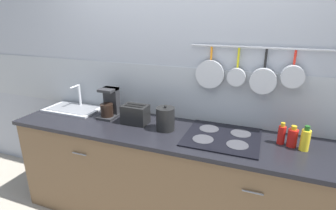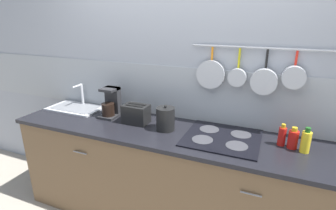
{
  "view_description": "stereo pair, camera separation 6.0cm",
  "coord_description": "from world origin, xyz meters",
  "px_view_note": "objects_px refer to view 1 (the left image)",
  "views": [
    {
      "loc": [
        0.71,
        -1.89,
        1.86
      ],
      "look_at": [
        -0.02,
        0.0,
        1.17
      ],
      "focal_mm": 28.0,
      "sensor_mm": 36.0,
      "label": 1
    },
    {
      "loc": [
        0.77,
        -1.87,
        1.86
      ],
      "look_at": [
        -0.02,
        0.0,
        1.17
      ],
      "focal_mm": 28.0,
      "sensor_mm": 36.0,
      "label": 2
    }
  ],
  "objects_px": {
    "kettle": "(165,119)",
    "bottle_olive_oil": "(292,137)",
    "bottle_vinegar": "(282,134)",
    "toaster": "(135,114)",
    "bottle_sesame_oil": "(305,140)",
    "coffee_maker": "(110,105)"
  },
  "relations": [
    {
      "from": "toaster",
      "to": "bottle_sesame_oil",
      "type": "bearing_deg",
      "value": -0.2
    },
    {
      "from": "bottle_sesame_oil",
      "to": "bottle_olive_oil",
      "type": "bearing_deg",
      "value": 157.6
    },
    {
      "from": "kettle",
      "to": "bottle_sesame_oil",
      "type": "distance_m",
      "value": 1.07
    },
    {
      "from": "bottle_vinegar",
      "to": "bottle_sesame_oil",
      "type": "distance_m",
      "value": 0.16
    },
    {
      "from": "kettle",
      "to": "bottle_vinegar",
      "type": "bearing_deg",
      "value": 5.1
    },
    {
      "from": "bottle_vinegar",
      "to": "bottle_sesame_oil",
      "type": "xyz_separation_m",
      "value": [
        0.16,
        -0.05,
        0.01
      ]
    },
    {
      "from": "toaster",
      "to": "bottle_sesame_oil",
      "type": "height_order",
      "value": "bottle_sesame_oil"
    },
    {
      "from": "kettle",
      "to": "bottle_olive_oil",
      "type": "distance_m",
      "value": 0.99
    },
    {
      "from": "kettle",
      "to": "coffee_maker",
      "type": "bearing_deg",
      "value": 171.12
    },
    {
      "from": "coffee_maker",
      "to": "bottle_sesame_oil",
      "type": "relative_size",
      "value": 1.49
    },
    {
      "from": "toaster",
      "to": "bottle_sesame_oil",
      "type": "xyz_separation_m",
      "value": [
        1.38,
        -0.0,
        -0.0
      ]
    },
    {
      "from": "bottle_sesame_oil",
      "to": "kettle",
      "type": "bearing_deg",
      "value": -178.33
    },
    {
      "from": "bottle_vinegar",
      "to": "toaster",
      "type": "bearing_deg",
      "value": -177.86
    },
    {
      "from": "bottle_vinegar",
      "to": "bottle_olive_oil",
      "type": "xyz_separation_m",
      "value": [
        0.08,
        -0.02,
        -0.0
      ]
    },
    {
      "from": "kettle",
      "to": "bottle_vinegar",
      "type": "xyz_separation_m",
      "value": [
        0.92,
        0.08,
        -0.02
      ]
    },
    {
      "from": "coffee_maker",
      "to": "kettle",
      "type": "relative_size",
      "value": 1.27
    },
    {
      "from": "kettle",
      "to": "bottle_olive_oil",
      "type": "relative_size",
      "value": 1.36
    },
    {
      "from": "bottle_olive_oil",
      "to": "bottle_sesame_oil",
      "type": "xyz_separation_m",
      "value": [
        0.08,
        -0.03,
        0.01
      ]
    },
    {
      "from": "kettle",
      "to": "toaster",
      "type": "bearing_deg",
      "value": 173.28
    },
    {
      "from": "coffee_maker",
      "to": "bottle_vinegar",
      "type": "distance_m",
      "value": 1.53
    },
    {
      "from": "bottle_vinegar",
      "to": "bottle_olive_oil",
      "type": "height_order",
      "value": "bottle_vinegar"
    },
    {
      "from": "coffee_maker",
      "to": "toaster",
      "type": "height_order",
      "value": "coffee_maker"
    }
  ]
}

